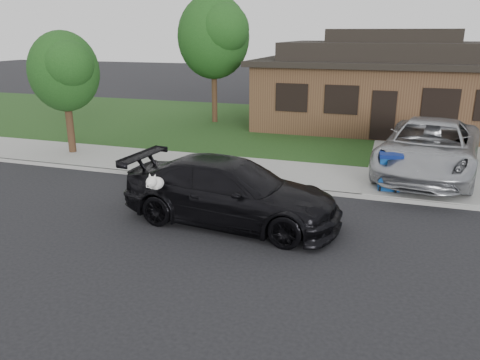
% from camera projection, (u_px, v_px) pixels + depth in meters
% --- Properties ---
extents(ground, '(120.00, 120.00, 0.00)m').
position_uv_depth(ground, '(195.00, 228.00, 11.56)').
color(ground, black).
rests_on(ground, ground).
extents(sidewalk, '(60.00, 3.00, 0.12)m').
position_uv_depth(sidewalk, '(253.00, 171.00, 16.07)').
color(sidewalk, gray).
rests_on(sidewalk, ground).
extents(curb, '(60.00, 0.12, 0.12)m').
position_uv_depth(curb, '(239.00, 184.00, 14.71)').
color(curb, gray).
rests_on(curb, ground).
extents(lawn, '(60.00, 13.00, 0.13)m').
position_uv_depth(lawn, '(299.00, 128.00, 23.32)').
color(lawn, '#193814').
rests_on(lawn, ground).
extents(driveway, '(4.50, 13.00, 0.14)m').
position_uv_depth(driveway, '(431.00, 151.00, 18.81)').
color(driveway, gray).
rests_on(driveway, ground).
extents(sedan, '(5.71, 2.80, 1.61)m').
position_uv_depth(sedan, '(231.00, 192.00, 11.71)').
color(sedan, black).
rests_on(sedan, ground).
extents(minivan, '(3.82, 6.66, 1.75)m').
position_uv_depth(minivan, '(429.00, 148.00, 15.29)').
color(minivan, '#A4A6AB').
rests_on(minivan, driveway).
extents(recycling_bin, '(0.72, 0.75, 1.12)m').
position_uv_depth(recycling_bin, '(390.00, 171.00, 13.87)').
color(recycling_bin, navy).
rests_on(recycling_bin, sidewalk).
extents(house, '(12.60, 8.60, 4.65)m').
position_uv_depth(house, '(388.00, 85.00, 23.31)').
color(house, '#422B1C').
rests_on(house, ground).
extents(tree_0, '(3.78, 3.60, 6.34)m').
position_uv_depth(tree_0, '(216.00, 35.00, 23.17)').
color(tree_0, '#332114').
rests_on(tree_0, ground).
extents(tree_2, '(2.73, 2.60, 4.59)m').
position_uv_depth(tree_2, '(65.00, 70.00, 17.41)').
color(tree_2, '#332114').
rests_on(tree_2, ground).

